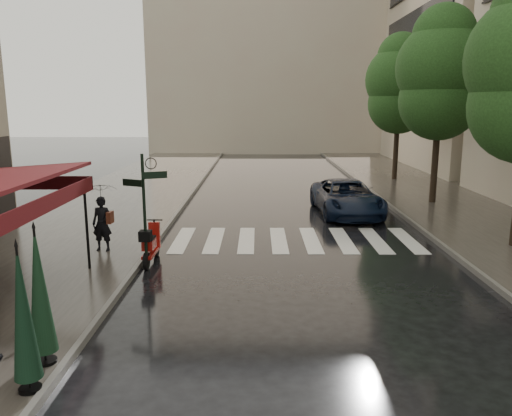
{
  "coord_description": "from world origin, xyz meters",
  "views": [
    {
      "loc": [
        1.76,
        -9.72,
        4.31
      ],
      "look_at": [
        1.71,
        4.39,
        1.4
      ],
      "focal_mm": 35.0,
      "sensor_mm": 36.0,
      "label": 1
    }
  ],
  "objects_px": {
    "parasol_back": "(39,290)",
    "parked_car": "(347,197)",
    "pedestrian_with_umbrella": "(101,197)",
    "parasol_front": "(23,313)",
    "scooter": "(151,245)"
  },
  "relations": [
    {
      "from": "parasol_front",
      "to": "pedestrian_with_umbrella",
      "type": "bearing_deg",
      "value": 98.69
    },
    {
      "from": "scooter",
      "to": "parked_car",
      "type": "bearing_deg",
      "value": 45.47
    },
    {
      "from": "scooter",
      "to": "parked_car",
      "type": "xyz_separation_m",
      "value": [
        6.53,
        6.42,
        0.17
      ]
    },
    {
      "from": "pedestrian_with_umbrella",
      "to": "parasol_back",
      "type": "relative_size",
      "value": 1.03
    },
    {
      "from": "parasol_front",
      "to": "parasol_back",
      "type": "relative_size",
      "value": 0.97
    },
    {
      "from": "pedestrian_with_umbrella",
      "to": "parasol_front",
      "type": "relative_size",
      "value": 1.06
    },
    {
      "from": "pedestrian_with_umbrella",
      "to": "parked_car",
      "type": "distance_m",
      "value": 9.89
    },
    {
      "from": "scooter",
      "to": "parked_car",
      "type": "height_order",
      "value": "parked_car"
    },
    {
      "from": "scooter",
      "to": "pedestrian_with_umbrella",
      "type": "bearing_deg",
      "value": 152.34
    },
    {
      "from": "pedestrian_with_umbrella",
      "to": "parked_car",
      "type": "height_order",
      "value": "pedestrian_with_umbrella"
    },
    {
      "from": "parasol_back",
      "to": "scooter",
      "type": "bearing_deg",
      "value": 84.37
    },
    {
      "from": "pedestrian_with_umbrella",
      "to": "parasol_front",
      "type": "distance_m",
      "value": 7.46
    },
    {
      "from": "parasol_back",
      "to": "parked_car",
      "type": "bearing_deg",
      "value": 59.61
    },
    {
      "from": "pedestrian_with_umbrella",
      "to": "parasol_back",
      "type": "distance_m",
      "value": 6.62
    },
    {
      "from": "parasol_front",
      "to": "parked_car",
      "type": "bearing_deg",
      "value": 61.62
    }
  ]
}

